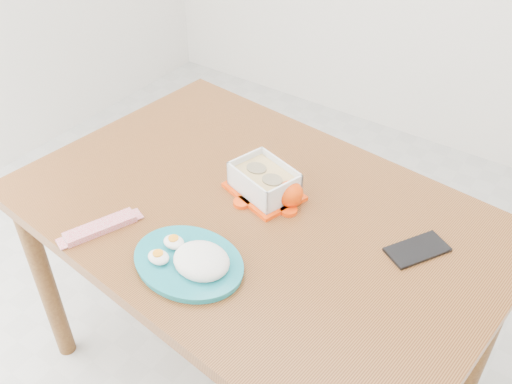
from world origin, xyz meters
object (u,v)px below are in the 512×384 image
Objects in this scene: dining_table at (256,234)px; rice_plate at (192,260)px; food_container at (264,181)px; orange_fruit at (290,194)px; smartphone at (417,250)px.

rice_plate is at bearing -84.46° from dining_table.
food_container is 0.08m from orange_fruit.
orange_fruit is 0.47× the size of smartphone.
food_container is at bearing 179.37° from orange_fruit.
food_container is at bearing 94.59° from rice_plate.
orange_fruit reaches higher than dining_table.
food_container is 0.33m from rice_plate.
rice_plate is 1.87× the size of smartphone.
dining_table is at bearing -131.44° from orange_fruit.
dining_table is 0.16m from orange_fruit.
rice_plate is (-0.00, -0.26, 0.12)m from dining_table.
dining_table is 0.15m from food_container.
orange_fruit is (0.08, -0.00, -0.00)m from food_container.
food_container is 3.20× the size of orange_fruit.
food_container reaches higher than orange_fruit.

